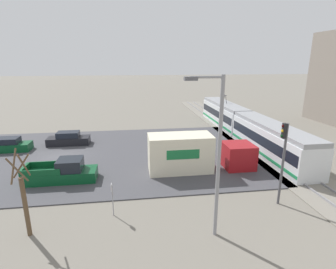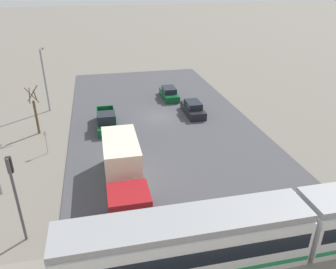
{
  "view_description": "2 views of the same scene",
  "coord_description": "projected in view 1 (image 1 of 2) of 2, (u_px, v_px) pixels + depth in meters",
  "views": [
    {
      "loc": [
        25.83,
        7.21,
        9.21
      ],
      "look_at": [
        0.45,
        10.8,
        2.03
      ],
      "focal_mm": 28.0,
      "sensor_mm": 36.0,
      "label": 1
    },
    {
      "loc": [
        6.26,
        33.11,
        14.17
      ],
      "look_at": [
        1.47,
        11.38,
        3.41
      ],
      "focal_mm": 35.0,
      "sensor_mm": 36.0,
      "label": 2
    }
  ],
  "objects": [
    {
      "name": "rail_bed",
      "position": [
        257.0,
        147.0,
        28.93
      ],
      "size": [
        67.92,
        4.4,
        0.22
      ],
      "color": "gray",
      "rests_on": "ground"
    },
    {
      "name": "ground_plane",
      "position": [
        60.0,
        157.0,
        26.14
      ],
      "size": [
        320.0,
        320.0,
        0.0
      ],
      "primitive_type": "plane",
      "color": "slate"
    },
    {
      "name": "traffic_light_pole",
      "position": [
        283.0,
        153.0,
        16.62
      ],
      "size": [
        0.28,
        0.47,
        5.53
      ],
      "color": "#47474C",
      "rests_on": "ground"
    },
    {
      "name": "road_surface",
      "position": [
        60.0,
        157.0,
        26.12
      ],
      "size": [
        19.02,
        38.86,
        0.08
      ],
      "color": "#424247",
      "rests_on": "ground"
    },
    {
      "name": "pickup_truck",
      "position": [
        62.0,
        173.0,
        20.64
      ],
      "size": [
        1.93,
        5.48,
        1.77
      ],
      "color": "#0C4723",
      "rests_on": "ground"
    },
    {
      "name": "street_tree",
      "position": [
        24.0,
        199.0,
        13.81
      ],
      "size": [
        1.16,
        0.96,
        4.89
      ],
      "color": "brown",
      "rests_on": "ground"
    },
    {
      "name": "sedan_car_0",
      "position": [
        69.0,
        139.0,
        29.71
      ],
      "size": [
        1.79,
        4.57,
        1.47
      ],
      "rotation": [
        0.0,
        0.0,
        3.14
      ],
      "color": "black",
      "rests_on": "ground"
    },
    {
      "name": "box_truck",
      "position": [
        195.0,
        154.0,
        22.56
      ],
      "size": [
        2.61,
        9.17,
        3.16
      ],
      "color": "maroon",
      "rests_on": "ground"
    },
    {
      "name": "no_parking_sign",
      "position": [
        112.0,
        196.0,
        15.89
      ],
      "size": [
        0.32,
        0.08,
        2.13
      ],
      "color": "gray",
      "rests_on": "ground"
    },
    {
      "name": "sedan_car_1",
      "position": [
        8.0,
        146.0,
        27.53
      ],
      "size": [
        1.76,
        4.51,
        1.42
      ],
      "color": "#0C4723",
      "rests_on": "ground"
    },
    {
      "name": "street_lamp_mid_block",
      "position": [
        216.0,
        150.0,
        13.12
      ],
      "size": [
        0.36,
        1.95,
        8.63
      ],
      "color": "gray",
      "rests_on": "ground"
    },
    {
      "name": "light_rail_tram",
      "position": [
        243.0,
        125.0,
        32.38
      ],
      "size": [
        26.61,
        2.7,
        4.4
      ],
      "color": "silver",
      "rests_on": "ground"
    }
  ]
}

